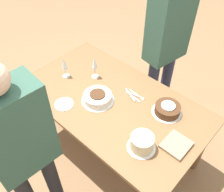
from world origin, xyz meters
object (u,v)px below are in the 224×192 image
cake_front_chocolate (167,109)px  wine_glass_near (94,64)px  cake_back_decorated (142,143)px  person_cutting (167,39)px  cake_center_white (98,98)px  person_watching (21,145)px  wine_glass_far (64,64)px

cake_front_chocolate → wine_glass_near: bearing=6.4°
cake_front_chocolate → cake_back_decorated: (-0.05, 0.40, 0.02)m
cake_back_decorated → person_cutting: person_cutting is taller
cake_center_white → cake_back_decorated: (-0.56, 0.12, 0.02)m
cake_front_chocolate → person_cutting: size_ratio=0.15×
cake_back_decorated → person_cutting: (0.46, -0.94, 0.20)m
cake_back_decorated → wine_glass_near: size_ratio=0.92×
cake_front_chocolate → person_watching: 1.12m
cake_center_white → person_watching: bearing=96.3°
person_watching → wine_glass_far: bearing=38.7°
wine_glass_near → person_cutting: bearing=-118.5°
cake_front_chocolate → cake_back_decorated: bearing=97.6°
cake_front_chocolate → cake_center_white: bearing=29.4°
cake_front_chocolate → person_watching: size_ratio=0.15×
cake_center_white → wine_glass_far: (0.44, -0.02, 0.11)m
cake_back_decorated → person_watching: person_watching is taller
person_cutting → cake_front_chocolate: bearing=47.0°
cake_back_decorated → wine_glass_far: bearing=-8.1°
cake_front_chocolate → wine_glass_near: size_ratio=1.09×
wine_glass_far → person_cutting: (-0.54, -0.80, 0.12)m
person_cutting → person_watching: (0.02, 1.56, -0.04)m
cake_center_white → wine_glass_near: bearing=-40.5°
cake_center_white → wine_glass_far: size_ratio=1.27×
cake_back_decorated → person_cutting: size_ratio=0.13×
cake_back_decorated → wine_glass_far: (1.00, -0.14, 0.08)m
person_watching → wine_glass_near: bearing=22.8°
wine_glass_near → cake_center_white: bearing=139.5°
wine_glass_near → person_cutting: 0.71m
cake_front_chocolate → wine_glass_far: 0.99m
cake_front_chocolate → person_cutting: bearing=-52.9°
cake_front_chocolate → person_cutting: 0.71m
cake_center_white → person_cutting: person_cutting is taller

